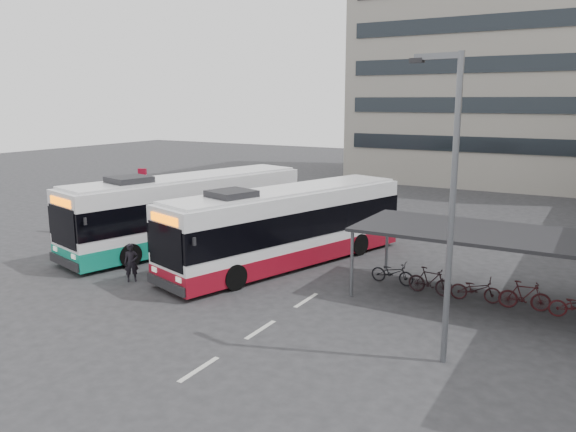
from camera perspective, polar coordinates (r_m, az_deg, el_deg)
The scene contains 10 objects.
ground at distance 21.30m, azimuth -4.14°, elevation -7.39°, with size 120.00×120.00×0.00m, color #28282B.
bike_shelter at distance 20.60m, azimuth 20.86°, elevation -4.61°, with size 10.00×4.00×2.54m.
office_block at distance 53.21m, azimuth 25.09°, elevation 16.60°, with size 30.00×15.00×25.00m, color gray.
road_markings at distance 17.67m, azimuth -2.82°, elevation -11.46°, with size 0.15×7.60×0.01m.
bus_main at distance 24.01m, azimuth -0.03°, elevation -1.10°, with size 6.02×12.17×3.53m.
bus_teal at distance 27.53m, azimuth -10.06°, elevation 0.51°, with size 5.81×12.68×3.67m.
pedestrian at distance 22.73m, azimuth -15.63°, elevation -4.58°, with size 0.55×0.36×1.51m, color black.
lamp_post at distance 14.91m, azimuth 16.06°, elevation 2.30°, with size 1.42×0.37×8.12m.
sign_totem_mid at distance 32.00m, azimuth -21.58°, elevation 0.53°, with size 0.51×0.26×2.35m.
sign_totem_north at distance 37.20m, azimuth -14.50°, elevation 2.70°, with size 0.57×0.33×2.69m.
Camera 1 is at (11.33, -16.65, 6.94)m, focal length 35.00 mm.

